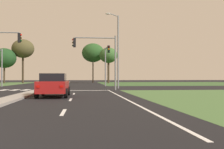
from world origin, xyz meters
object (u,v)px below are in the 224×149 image
at_px(traffic_signal_near_right, 100,53).
at_px(treeline_fourth, 93,53).
at_px(pedestrian_at_median, 56,78).
at_px(car_red_fourth, 54,85).
at_px(traffic_signal_far_right, 107,58).
at_px(treeline_fifth, 108,56).
at_px(car_silver_second, 52,80).
at_px(treeline_second, 4,58).
at_px(street_lamp_second, 117,47).
at_px(treeline_third, 23,49).
at_px(car_grey_near, 55,80).

distance_m(traffic_signal_near_right, treeline_fourth, 40.00).
bearing_deg(pedestrian_at_median, car_red_fourth, 159.29).
bearing_deg(car_red_fourth, pedestrian_at_median, 95.16).
distance_m(traffic_signal_far_right, pedestrian_at_median, 11.11).
bearing_deg(treeline_fifth, car_silver_second, -156.19).
bearing_deg(treeline_second, treeline_fourth, 11.38).
xyz_separation_m(traffic_signal_far_right, treeline_fifth, (2.51, 24.64, 2.37)).
bearing_deg(street_lamp_second, pedestrian_at_median, 121.98).
height_order(pedestrian_at_median, treeline_third, treeline_third).
xyz_separation_m(traffic_signal_near_right, traffic_signal_far_right, (1.64, 11.09, 0.17)).
bearing_deg(treeline_fourth, treeline_third, -171.60).
relative_size(pedestrian_at_median, treeline_fifth, 0.20).
relative_size(car_silver_second, pedestrian_at_median, 2.66).
height_order(traffic_signal_far_right, street_lamp_second, street_lamp_second).
bearing_deg(car_red_fourth, treeline_second, 109.12).
distance_m(car_red_fourth, traffic_signal_near_right, 10.60).
bearing_deg(treeline_third, car_red_fourth, -75.70).
distance_m(car_red_fourth, treeline_second, 48.11).
xyz_separation_m(street_lamp_second, treeline_fourth, (-1.70, 35.30, 2.40)).
height_order(car_grey_near, traffic_signal_far_right, traffic_signal_far_right).
height_order(traffic_signal_far_right, treeline_fifth, treeline_fifth).
distance_m(car_red_fourth, treeline_fifth, 46.18).
relative_size(street_lamp_second, treeline_second, 1.12).
distance_m(car_grey_near, car_red_fourth, 46.99).
bearing_deg(traffic_signal_far_right, car_silver_second, 117.14).
xyz_separation_m(traffic_signal_near_right, treeline_fifth, (4.14, 35.73, 2.53)).
distance_m(treeline_fourth, treeline_fifth, 5.46).
height_order(car_red_fourth, treeline_third, treeline_third).
xyz_separation_m(car_red_fourth, treeline_second, (-15.68, 45.23, 4.86)).
xyz_separation_m(pedestrian_at_median, treeline_fifth, (10.39, 17.39, 5.30)).
relative_size(treeline_second, treeline_fourth, 0.81).
xyz_separation_m(traffic_signal_near_right, treeline_fourth, (0.67, 39.84, 3.49)).
xyz_separation_m(treeline_second, treeline_third, (3.74, 1.63, 2.30)).
distance_m(car_red_fourth, pedestrian_at_median, 27.89).
relative_size(street_lamp_second, treeline_fourth, 0.91).
xyz_separation_m(car_silver_second, pedestrian_at_median, (1.96, -11.94, 0.35)).
bearing_deg(car_red_fourth, traffic_signal_far_right, 75.33).
bearing_deg(treeline_fourth, treeline_fifth, -49.81).
bearing_deg(treeline_third, car_silver_second, -43.71).
height_order(car_grey_near, pedestrian_at_median, pedestrian_at_median).
relative_size(car_red_fourth, treeline_fifth, 0.55).
distance_m(traffic_signal_near_right, traffic_signal_far_right, 11.21).
distance_m(treeline_second, treeline_fifth, 23.57).
height_order(car_silver_second, car_red_fourth, car_red_fourth).
height_order(traffic_signal_near_right, traffic_signal_far_right, traffic_signal_far_right).
bearing_deg(car_grey_near, pedestrian_at_median, 96.52).
distance_m(car_grey_near, treeline_fourth, 11.51).
relative_size(car_silver_second, treeline_fourth, 0.46).
xyz_separation_m(traffic_signal_near_right, treeline_third, (-15.68, 37.43, 4.06)).
relative_size(pedestrian_at_median, treeline_fourth, 0.17).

